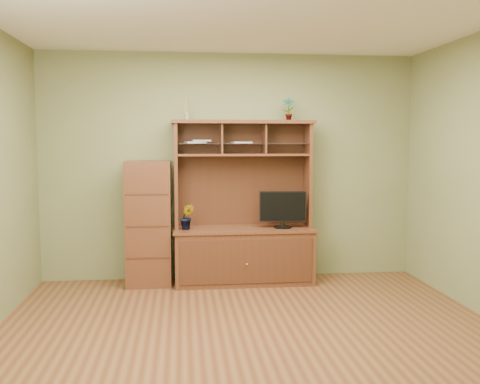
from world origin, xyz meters
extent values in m
cube|color=#552D18|center=(0.00, 0.00, -0.01)|extent=(4.50, 4.00, 0.02)
cube|color=white|center=(0.00, 0.00, 2.71)|extent=(4.50, 4.00, 0.02)
cube|color=olive|center=(0.00, 2.01, 1.35)|extent=(4.50, 0.02, 2.70)
cube|color=olive|center=(0.00, -2.01, 1.35)|extent=(4.50, 0.02, 2.70)
cube|color=#422013|center=(0.13, 1.71, 0.31)|extent=(1.60, 0.55, 0.62)
cube|color=#381A0F|center=(0.13, 1.42, 0.31)|extent=(1.50, 0.01, 0.50)
sphere|color=silver|center=(0.13, 1.41, 0.28)|extent=(0.02, 0.02, 0.02)
cube|color=#422013|center=(0.13, 1.71, 0.64)|extent=(1.64, 0.59, 0.03)
cube|color=#422013|center=(-0.65, 1.80, 1.27)|extent=(0.04, 0.35, 1.25)
cube|color=#422013|center=(0.91, 1.80, 1.27)|extent=(0.04, 0.35, 1.25)
cube|color=#381A0F|center=(0.13, 1.97, 1.27)|extent=(1.52, 0.02, 1.25)
cube|color=#422013|center=(0.13, 1.80, 1.88)|extent=(1.66, 0.40, 0.04)
cube|color=#422013|center=(0.13, 1.80, 1.50)|extent=(1.52, 0.32, 0.02)
cube|color=#422013|center=(-0.12, 1.80, 1.69)|extent=(0.02, 0.31, 0.35)
cube|color=#422013|center=(0.39, 1.80, 1.69)|extent=(0.02, 0.31, 0.35)
cube|color=silver|center=(0.13, 1.79, 1.63)|extent=(1.50, 0.27, 0.01)
cylinder|color=black|center=(0.58, 1.65, 0.66)|extent=(0.21, 0.21, 0.02)
cylinder|color=black|center=(0.58, 1.65, 0.70)|extent=(0.04, 0.04, 0.07)
cube|color=black|center=(0.58, 1.65, 0.90)|extent=(0.54, 0.09, 0.35)
imported|color=#23531C|center=(-0.53, 1.65, 0.80)|extent=(0.18, 0.16, 0.29)
imported|color=#386F27|center=(0.67, 1.80, 2.03)|extent=(0.16, 0.12, 0.27)
cylinder|color=silver|center=(-0.53, 1.80, 1.95)|extent=(0.05, 0.05, 0.09)
cylinder|color=#A87E54|center=(-0.53, 1.80, 2.08)|extent=(0.03, 0.03, 0.17)
cube|color=#A1A0A5|center=(-0.42, 1.80, 1.64)|extent=(0.27, 0.22, 0.02)
cube|color=#A1A0A5|center=(-0.35, 1.80, 1.66)|extent=(0.23, 0.18, 0.02)
cube|color=#A1A0A5|center=(0.11, 1.80, 1.64)|extent=(0.25, 0.21, 0.02)
cube|color=#422013|center=(-0.97, 1.75, 0.72)|extent=(0.51, 0.46, 1.43)
cube|color=#381A0F|center=(-0.97, 1.52, 0.36)|extent=(0.47, 0.01, 0.02)
cube|color=#381A0F|center=(-0.97, 1.52, 0.72)|extent=(0.47, 0.01, 0.01)
cube|color=#381A0F|center=(-0.97, 1.52, 1.07)|extent=(0.47, 0.01, 0.02)
camera|label=1|loc=(-0.58, -4.43, 1.66)|focal=40.00mm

